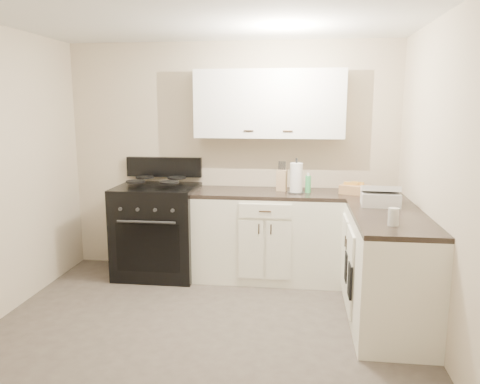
# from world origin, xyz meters

# --- Properties ---
(floor) EXTENTS (3.60, 3.60, 0.00)m
(floor) POSITION_xyz_m (0.00, 0.00, 0.00)
(floor) COLOR #473F38
(floor) RESTS_ON ground
(ceiling) EXTENTS (3.60, 3.60, 0.00)m
(ceiling) POSITION_xyz_m (0.00, 0.00, 2.50)
(ceiling) COLOR white
(ceiling) RESTS_ON wall_back
(wall_back) EXTENTS (3.60, 0.00, 3.60)m
(wall_back) POSITION_xyz_m (0.00, 1.80, 1.25)
(wall_back) COLOR beige
(wall_back) RESTS_ON ground
(wall_right) EXTENTS (0.00, 3.60, 3.60)m
(wall_right) POSITION_xyz_m (1.80, 0.00, 1.25)
(wall_right) COLOR beige
(wall_right) RESTS_ON ground
(wall_front) EXTENTS (3.60, 0.00, 3.60)m
(wall_front) POSITION_xyz_m (0.00, -1.80, 1.25)
(wall_front) COLOR beige
(wall_front) RESTS_ON ground
(base_cabinets_back) EXTENTS (1.55, 0.60, 0.90)m
(base_cabinets_back) POSITION_xyz_m (0.43, 1.50, 0.45)
(base_cabinets_back) COLOR white
(base_cabinets_back) RESTS_ON floor
(base_cabinets_right) EXTENTS (0.60, 1.90, 0.90)m
(base_cabinets_right) POSITION_xyz_m (1.50, 0.85, 0.45)
(base_cabinets_right) COLOR white
(base_cabinets_right) RESTS_ON floor
(countertop_back) EXTENTS (1.55, 0.60, 0.04)m
(countertop_back) POSITION_xyz_m (0.43, 1.50, 0.92)
(countertop_back) COLOR black
(countertop_back) RESTS_ON base_cabinets_back
(countertop_right) EXTENTS (0.60, 1.90, 0.04)m
(countertop_right) POSITION_xyz_m (1.50, 0.85, 0.92)
(countertop_right) COLOR black
(countertop_right) RESTS_ON base_cabinets_right
(upper_cabinets) EXTENTS (1.55, 0.30, 0.70)m
(upper_cabinets) POSITION_xyz_m (0.43, 1.65, 1.84)
(upper_cabinets) COLOR white
(upper_cabinets) RESTS_ON wall_back
(stove) EXTENTS (0.85, 0.73, 1.03)m
(stove) POSITION_xyz_m (-0.76, 1.48, 0.46)
(stove) COLOR black
(stove) RESTS_ON floor
(knife_block) EXTENTS (0.12, 0.11, 0.22)m
(knife_block) POSITION_xyz_m (0.57, 1.56, 1.05)
(knife_block) COLOR tan
(knife_block) RESTS_ON countertop_back
(paper_towel) EXTENTS (0.13, 0.13, 0.31)m
(paper_towel) POSITION_xyz_m (0.72, 1.46, 1.09)
(paper_towel) COLOR white
(paper_towel) RESTS_ON countertop_back
(soap_bottle) EXTENTS (0.07, 0.07, 0.17)m
(soap_bottle) POSITION_xyz_m (0.84, 1.50, 1.03)
(soap_bottle) COLOR #47B966
(soap_bottle) RESTS_ON countertop_back
(wicker_basket) EXTENTS (0.32, 0.28, 0.09)m
(wicker_basket) POSITION_xyz_m (1.31, 1.47, 0.99)
(wicker_basket) COLOR tan
(wicker_basket) RESTS_ON countertop_right
(countertop_grill) EXTENTS (0.35, 0.33, 0.12)m
(countertop_grill) POSITION_xyz_m (1.48, 0.95, 1.00)
(countertop_grill) COLOR white
(countertop_grill) RESTS_ON countertop_right
(glass_jar) EXTENTS (0.09, 0.09, 0.13)m
(glass_jar) POSITION_xyz_m (1.45, 0.21, 1.01)
(glass_jar) COLOR silver
(glass_jar) RESTS_ON countertop_right
(oven_mitt_near) EXTENTS (0.02, 0.16, 0.28)m
(oven_mitt_near) POSITION_xyz_m (1.18, 0.39, 0.42)
(oven_mitt_near) COLOR black
(oven_mitt_near) RESTS_ON base_cabinets_right
(oven_mitt_far) EXTENTS (0.02, 0.15, 0.26)m
(oven_mitt_far) POSITION_xyz_m (1.18, 0.69, 0.43)
(oven_mitt_far) COLOR black
(oven_mitt_far) RESTS_ON base_cabinets_right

